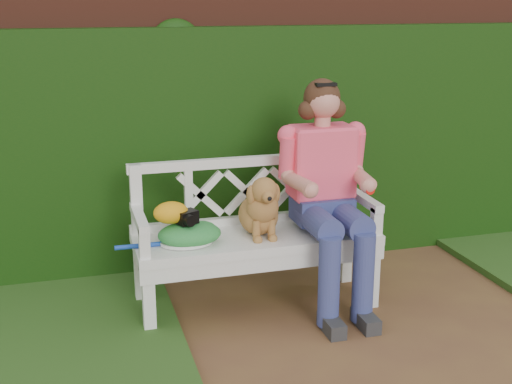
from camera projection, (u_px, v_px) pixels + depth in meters
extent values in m
plane|color=brown|center=(408.00, 366.00, 3.63)|extent=(60.00, 60.00, 0.00)
cube|color=brown|center=(294.00, 107.00, 5.09)|extent=(10.00, 0.30, 2.20)
cube|color=#16360A|center=(304.00, 146.00, 4.95)|extent=(10.00, 0.18, 1.70)
cube|color=black|center=(187.00, 217.00, 4.01)|extent=(0.14, 0.13, 0.08)
ellipsoid|color=orange|center=(171.00, 213.00, 4.00)|extent=(0.23, 0.18, 0.13)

